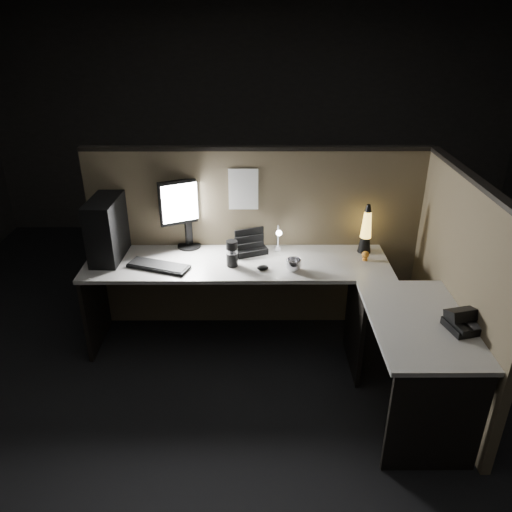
{
  "coord_description": "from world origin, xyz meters",
  "views": [
    {
      "loc": [
        -0.02,
        -2.77,
        2.44
      ],
      "look_at": [
        -0.01,
        0.35,
        0.9
      ],
      "focal_mm": 35.0,
      "sensor_mm": 36.0,
      "label": 1
    }
  ],
  "objects_px": {
    "lava_lamp": "(366,232)",
    "desk_phone": "(465,321)",
    "pc_tower": "(107,229)",
    "monitor": "(187,207)",
    "keyboard": "(159,266)"
  },
  "relations": [
    {
      "from": "monitor",
      "to": "desk_phone",
      "type": "distance_m",
      "value": 2.15
    },
    {
      "from": "lava_lamp",
      "to": "desk_phone",
      "type": "bearing_deg",
      "value": -69.75
    },
    {
      "from": "keyboard",
      "to": "pc_tower",
      "type": "bearing_deg",
      "value": 174.81
    },
    {
      "from": "monitor",
      "to": "keyboard",
      "type": "height_order",
      "value": "monitor"
    },
    {
      "from": "pc_tower",
      "to": "monitor",
      "type": "xyz_separation_m",
      "value": [
        0.58,
        0.2,
        0.1
      ]
    },
    {
      "from": "keyboard",
      "to": "lava_lamp",
      "type": "relative_size",
      "value": 1.17
    },
    {
      "from": "lava_lamp",
      "to": "pc_tower",
      "type": "bearing_deg",
      "value": -177.47
    },
    {
      "from": "monitor",
      "to": "desk_phone",
      "type": "height_order",
      "value": "monitor"
    },
    {
      "from": "desk_phone",
      "to": "monitor",
      "type": "bearing_deg",
      "value": 132.84
    },
    {
      "from": "monitor",
      "to": "keyboard",
      "type": "xyz_separation_m",
      "value": [
        -0.18,
        -0.38,
        -0.33
      ]
    },
    {
      "from": "pc_tower",
      "to": "desk_phone",
      "type": "relative_size",
      "value": 1.85
    },
    {
      "from": "monitor",
      "to": "desk_phone",
      "type": "relative_size",
      "value": 2.18
    },
    {
      "from": "pc_tower",
      "to": "desk_phone",
      "type": "height_order",
      "value": "pc_tower"
    },
    {
      "from": "pc_tower",
      "to": "monitor",
      "type": "relative_size",
      "value": 0.85
    },
    {
      "from": "monitor",
      "to": "lava_lamp",
      "type": "xyz_separation_m",
      "value": [
        1.39,
        -0.11,
        -0.17
      ]
    }
  ]
}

